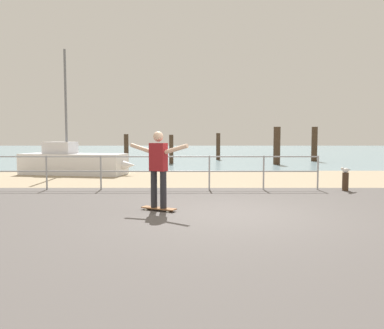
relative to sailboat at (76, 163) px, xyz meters
name	(u,v)px	position (x,y,z in m)	size (l,w,h in m)	color
ground_plane	(233,226)	(5.65, -9.28, -0.52)	(24.00, 10.00, 0.04)	#514C49
beach_strip	(211,178)	(5.65, -1.28, -0.52)	(24.00, 6.00, 0.04)	tan
sea_surface	(198,151)	(5.65, 26.72, -0.52)	(72.00, 50.00, 0.04)	#75939E
railing_fence	(127,167)	(2.95, -4.68, 0.18)	(11.52, 0.05, 1.05)	#9EA0A5
sailboat	(76,163)	(0.00, 0.00, 0.00)	(5.07, 2.20, 5.27)	silver
skateboard	(158,208)	(4.16, -7.95, -0.46)	(0.80, 0.55, 0.08)	brown
skateboarder	(157,165)	(4.16, -7.95, 0.49)	(1.32, 0.76, 1.65)	#26262B
bollard_short	(344,182)	(9.43, -4.90, -0.24)	(0.18, 0.18, 0.56)	#422D1E
seagull	(344,170)	(9.42, -4.91, 0.11)	(0.40, 0.36, 0.18)	white
groyne_post_0	(125,148)	(0.59, 8.73, 0.37)	(0.30, 0.30, 1.78)	#422D1E
groyne_post_1	(170,149)	(3.65, 6.47, 0.34)	(0.25, 0.25, 1.73)	#422D1E
groyne_post_2	(217,147)	(6.71, 10.46, 0.41)	(0.28, 0.28, 1.87)	#422D1E
groyne_post_3	(276,146)	(9.77, 5.81, 0.57)	(0.39, 0.39, 2.18)	#422D1E
groyne_post_4	(313,144)	(12.83, 8.62, 0.60)	(0.38, 0.38, 2.25)	#422D1E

